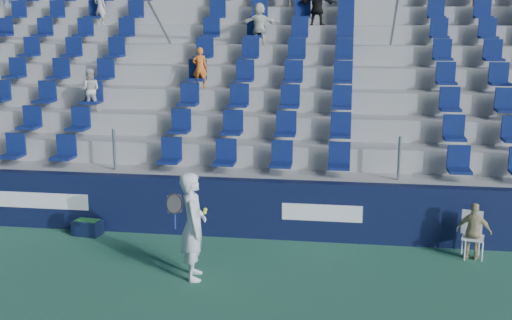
{
  "coord_description": "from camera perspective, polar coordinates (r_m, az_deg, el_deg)",
  "views": [
    {
      "loc": [
        1.98,
        -9.29,
        4.46
      ],
      "look_at": [
        0.2,
        2.8,
        1.7
      ],
      "focal_mm": 45.0,
      "sensor_mm": 36.0,
      "label": 1
    }
  ],
  "objects": [
    {
      "name": "grandstand",
      "position": [
        17.8,
        1.91,
        5.21
      ],
      "size": [
        24.0,
        8.17,
        6.63
      ],
      "color": "#969691",
      "rests_on": "ground"
    },
    {
      "name": "tennis_player",
      "position": [
        11.07,
        -5.6,
        -5.85
      ],
      "size": [
        0.7,
        0.77,
        1.88
      ],
      "color": "silver",
      "rests_on": "ground"
    },
    {
      "name": "sponsor_wall",
      "position": [
        13.17,
        -0.63,
        -4.31
      ],
      "size": [
        24.0,
        0.32,
        1.2
      ],
      "color": "#0E1434",
      "rests_on": "ground"
    },
    {
      "name": "ball_bin",
      "position": [
        13.84,
        -14.74,
        -5.75
      ],
      "size": [
        0.61,
        0.45,
        0.32
      ],
      "color": "#0E1633",
      "rests_on": "ground"
    },
    {
      "name": "ground",
      "position": [
        10.49,
        -3.39,
        -12.45
      ],
      "size": [
        70.0,
        70.0,
        0.0
      ],
      "primitive_type": "plane",
      "color": "#2B654A",
      "rests_on": "ground"
    },
    {
      "name": "line_judge",
      "position": [
        12.65,
        18.8,
        -6.03
      ],
      "size": [
        0.68,
        0.43,
        1.08
      ],
      "primitive_type": "imported",
      "rotation": [
        0.0,
        0.0,
        2.86
      ],
      "color": "tan",
      "rests_on": "ground"
    },
    {
      "name": "line_judge_chair",
      "position": [
        12.79,
        18.68,
        -6.01
      ],
      "size": [
        0.47,
        0.48,
        0.88
      ],
      "color": "white",
      "rests_on": "ground"
    }
  ]
}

